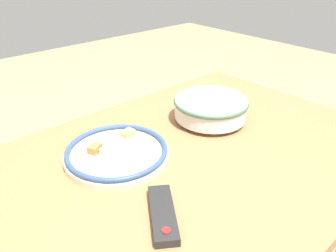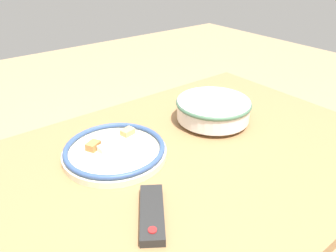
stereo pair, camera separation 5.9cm
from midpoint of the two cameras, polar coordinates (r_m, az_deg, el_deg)
dining_table at (r=1.00m, az=3.40°, el=-9.39°), size 1.10×0.81×0.78m
noodle_bowl at (r=1.07m, az=5.88°, el=3.14°), size 0.24×0.24×0.08m
food_plate at (r=0.91m, az=-10.76°, el=-4.61°), size 0.29×0.29×0.04m
tv_remote at (r=0.72m, az=-3.34°, el=-15.08°), size 0.14×0.17×0.02m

